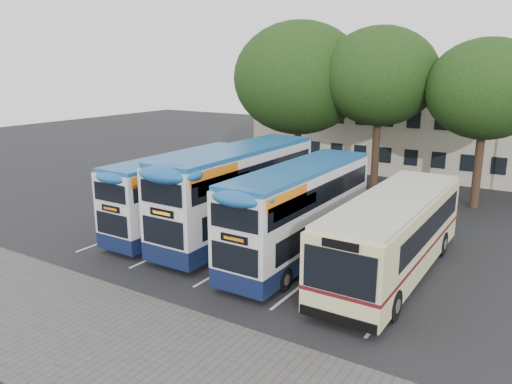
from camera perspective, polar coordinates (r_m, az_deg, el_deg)
The scene contains 11 objects.
ground at distance 18.39m, azimuth 3.17°, elevation -12.91°, with size 120.00×120.00×0.00m, color black.
paving_strip at distance 15.98m, azimuth -12.82°, elevation -17.77°, with size 40.00×6.00×0.01m, color #595654.
bay_lines at distance 24.07m, azimuth 1.20°, elevation -6.12°, with size 14.12×11.00×0.01m.
depot_building at distance 42.39m, azimuth 21.50°, elevation 6.18°, with size 32.40×8.40×6.20m.
tree_left at distance 35.90m, azimuth 4.95°, elevation 12.83°, with size 9.21×9.21×11.45m.
tree_mid at distance 33.69m, azimuth 13.99°, elevation 12.69°, with size 7.42×7.42×10.88m.
tree_right at distance 32.12m, azimuth 24.84°, elevation 10.59°, with size 6.85×6.85×9.99m.
bus_dd_left at distance 26.07m, azimuth -8.39°, elevation 0.34°, with size 2.31×9.53×3.97m.
bus_dd_mid at distance 24.61m, azimuth -2.03°, elevation 0.39°, with size 2.63×10.86×4.53m.
bus_dd_right at distance 21.94m, azimuth 5.05°, elevation -1.89°, with size 2.43×10.04×4.18m.
bus_single at distance 21.10m, azimuth 15.52°, elevation -4.23°, with size 2.84×11.15×3.33m.
Camera 1 is at (7.91, -14.32, 8.39)m, focal length 35.00 mm.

